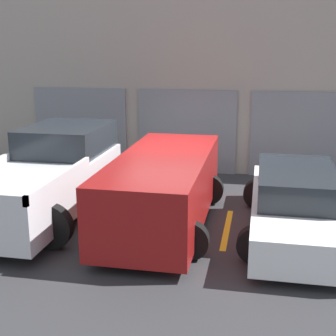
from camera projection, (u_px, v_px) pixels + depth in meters
name	position (u px, v px, depth m)	size (l,w,h in m)	color
ground_plane	(175.00, 204.00, 11.16)	(28.00, 28.00, 0.00)	#2D2D30
shophouse_building	(195.00, 82.00, 13.61)	(17.36, 0.68, 5.33)	#9E9389
pickup_truck	(49.00, 175.00, 10.43)	(2.61, 5.11, 1.80)	silver
sedan_white	(296.00, 204.00, 9.23)	(2.15, 4.71, 1.31)	white
sedan_side	(163.00, 187.00, 9.66)	(2.26, 4.90, 1.49)	maroon
parking_stripe_left	(103.00, 220.00, 10.11)	(0.12, 2.20, 0.01)	gold
parking_stripe_centre	(227.00, 229.00, 9.61)	(0.12, 2.20, 0.01)	gold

